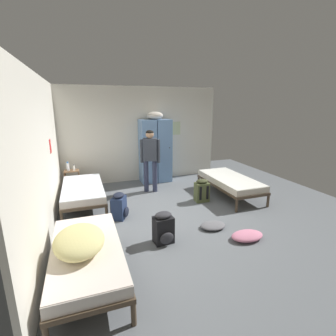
{
  "coord_description": "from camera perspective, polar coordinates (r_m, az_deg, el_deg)",
  "views": [
    {
      "loc": [
        -1.72,
        -4.58,
        2.29
      ],
      "look_at": [
        0.0,
        0.26,
        0.95
      ],
      "focal_mm": 26.47,
      "sensor_mm": 36.0,
      "label": 1
    }
  ],
  "objects": [
    {
      "name": "bed_right",
      "position": [
        6.48,
        14.1,
        -2.99
      ],
      "size": [
        0.9,
        1.9,
        0.49
      ],
      "color": "#473828",
      "rests_on": "ground_plane"
    },
    {
      "name": "locker_bank",
      "position": [
        7.36,
        -2.95,
        4.24
      ],
      "size": [
        0.9,
        0.55,
        2.07
      ],
      "color": "#6B93C6",
      "rests_on": "ground_plane"
    },
    {
      "name": "room_backdrop",
      "position": [
        5.94,
        -14.65,
        5.4
      ],
      "size": [
        4.76,
        5.32,
        2.78
      ],
      "color": "silver",
      "rests_on": "ground_plane"
    },
    {
      "name": "person_traveler",
      "position": [
        6.45,
        -4.14,
        2.94
      ],
      "size": [
        0.49,
        0.32,
        1.64
      ],
      "color": "#2D334C",
      "rests_on": "ground_plane"
    },
    {
      "name": "shelf_unit",
      "position": [
        7.12,
        -21.17,
        -2.27
      ],
      "size": [
        0.38,
        0.3,
        0.57
      ],
      "color": "brown",
      "rests_on": "ground_plane"
    },
    {
      "name": "bed_left_front",
      "position": [
        3.61,
        -18.15,
        -18.19
      ],
      "size": [
        0.9,
        1.9,
        0.49
      ],
      "color": "#473828",
      "rests_on": "ground_plane"
    },
    {
      "name": "backpack_black",
      "position": [
        4.28,
        -1.03,
        -13.74
      ],
      "size": [
        0.34,
        0.35,
        0.55
      ],
      "color": "black",
      "rests_on": "ground_plane"
    },
    {
      "name": "backpack_olive",
      "position": [
        6.03,
        7.74,
        -5.21
      ],
      "size": [
        0.33,
        0.35,
        0.55
      ],
      "color": "#566038",
      "rests_on": "ground_plane"
    },
    {
      "name": "backpack_navy",
      "position": [
        5.2,
        -11.1,
        -8.67
      ],
      "size": [
        0.41,
        0.39,
        0.55
      ],
      "color": "navy",
      "rests_on": "ground_plane"
    },
    {
      "name": "lotion_bottle",
      "position": [
        7.0,
        -20.83,
        0.05
      ],
      "size": [
        0.05,
        0.05,
        0.17
      ],
      "color": "white",
      "rests_on": "shelf_unit"
    },
    {
      "name": "bed_left_rear",
      "position": [
        6.0,
        -19.01,
        -4.78
      ],
      "size": [
        0.9,
        1.9,
        0.49
      ],
      "color": "#473828",
      "rests_on": "ground_plane"
    },
    {
      "name": "bedding_heap",
      "position": [
        3.41,
        -19.78,
        -15.51
      ],
      "size": [
        0.62,
        0.83,
        0.27
      ],
      "color": "#D1C67F",
      "rests_on": "bed_left_front"
    },
    {
      "name": "ground_plane",
      "position": [
        5.41,
        0.95,
        -10.46
      ],
      "size": [
        8.42,
        8.42,
        0.0
      ],
      "primitive_type": "plane",
      "color": "slate"
    },
    {
      "name": "water_bottle",
      "position": [
        7.06,
        -22.06,
        0.3
      ],
      "size": [
        0.07,
        0.07,
        0.24
      ],
      "color": "white",
      "rests_on": "shelf_unit"
    },
    {
      "name": "clothes_pile_pink",
      "position": [
        4.67,
        17.75,
        -14.63
      ],
      "size": [
        0.59,
        0.37,
        0.13
      ],
      "color": "pink",
      "rests_on": "ground_plane"
    },
    {
      "name": "clothes_pile_grey",
      "position": [
        4.9,
        10.31,
        -12.89
      ],
      "size": [
        0.49,
        0.37,
        0.1
      ],
      "color": "slate",
      "rests_on": "ground_plane"
    }
  ]
}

